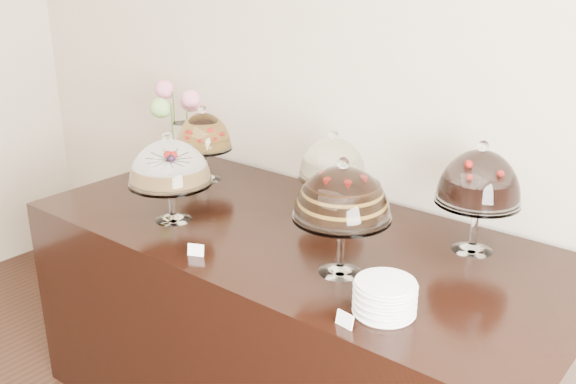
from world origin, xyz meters
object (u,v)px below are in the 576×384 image
Objects in this scene: flower_vase at (180,118)px; plate_stack at (385,297)px; cake_stand_sugar_sponge at (170,166)px; display_counter at (296,331)px; cake_stand_fruit_tart at (204,135)px; cake_stand_choco_layer at (342,197)px; cake_stand_dark_choco at (479,181)px; cake_stand_cheesecake at (333,162)px.

flower_vase reaches higher than plate_stack.
cake_stand_sugar_sponge is 1.98× the size of plate_stack.
display_counter is 6.09× the size of cake_stand_fruit_tart.
display_counter is at bearing 25.16° from cake_stand_sugar_sponge.
display_counter is 5.39× the size of cake_stand_choco_layer.
plate_stack is (-0.02, -0.58, -0.21)m from cake_stand_dark_choco.
flower_vase is at bearing 163.01° from cake_stand_fruit_tart.
cake_stand_cheesecake is at bearing 47.06° from cake_stand_sugar_sponge.
cake_stand_choco_layer is 0.97× the size of flower_vase.
cake_stand_choco_layer is at bearing -19.49° from flower_vase.
cake_stand_sugar_sponge is at bearing -132.94° from cake_stand_cheesecake.
cake_stand_sugar_sponge reaches higher than plate_stack.
cake_stand_choco_layer reaches higher than cake_stand_fruit_tart.
cake_stand_sugar_sponge is 0.79m from cake_stand_choco_layer.
display_counter is 0.97m from cake_stand_dark_choco.
plate_stack is (0.60, -0.57, -0.16)m from cake_stand_cheesecake.
flower_vase is (-0.50, 0.51, 0.02)m from cake_stand_sugar_sponge.
display_counter is at bearing 152.23° from plate_stack.
plate_stack is at bearing -4.69° from cake_stand_sugar_sponge.
cake_stand_choco_layer is 0.55m from cake_stand_cheesecake.
cake_stand_fruit_tart reaches higher than display_counter.
cake_stand_dark_choco reaches higher than display_counter.
flower_vase is (-0.25, 0.08, 0.03)m from cake_stand_fruit_tart.
flower_vase reaches higher than cake_stand_cheesecake.
flower_vase is (-0.97, 0.29, 0.70)m from display_counter.
flower_vase reaches higher than cake_stand_choco_layer.
cake_stand_dark_choco is (0.62, 0.02, 0.05)m from cake_stand_cheesecake.
plate_stack is at bearing -43.56° from cake_stand_cheesecake.
cake_stand_dark_choco is at bearing 1.44° from cake_stand_cheesecake.
plate_stack is at bearing -27.77° from display_counter.
cake_stand_cheesecake is at bearing -178.56° from cake_stand_dark_choco.
flower_vase is at bearing 134.70° from cake_stand_sugar_sponge.
flower_vase reaches higher than display_counter.
display_counter is 5.22× the size of flower_vase.
cake_stand_choco_layer is 0.53m from cake_stand_dark_choco.
plate_stack is (1.55, -0.59, -0.19)m from flower_vase.
cake_stand_choco_layer is at bearing -121.87° from cake_stand_dark_choco.
cake_stand_choco_layer reaches higher than cake_stand_sugar_sponge.
flower_vase is (-1.57, 0.01, -0.02)m from cake_stand_dark_choco.
cake_stand_fruit_tart is (-0.72, 0.21, 0.67)m from display_counter.
cake_stand_cheesecake is at bearing -1.63° from flower_vase.
cake_stand_dark_choco is 1.32m from cake_stand_fruit_tart.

